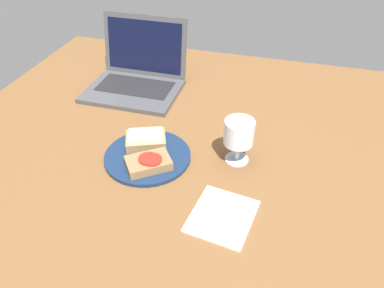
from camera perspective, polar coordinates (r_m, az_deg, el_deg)
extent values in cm
cube|color=brown|center=(101.47, -2.18, -2.76)|extent=(140.00, 140.00, 3.00)
cylinder|color=navy|center=(100.74, -6.79, -1.89)|extent=(23.07, 23.07, 1.07)
cube|color=#937047|center=(95.90, -6.66, -2.90)|extent=(13.22, 12.41, 2.42)
cylinder|color=red|center=(94.47, -6.07, -2.39)|extent=(4.99, 4.99, 0.57)
cylinder|color=red|center=(94.84, -6.68, -2.25)|extent=(5.04, 5.04, 0.60)
cube|color=#A88456|center=(103.46, -7.05, 0.56)|extent=(12.85, 11.20, 2.56)
cube|color=#F4EAB7|center=(102.47, -7.12, 1.31)|extent=(10.88, 9.42, 0.80)
cylinder|color=white|center=(100.40, 6.81, -2.30)|extent=(6.31, 6.31, 0.40)
cylinder|color=white|center=(98.60, 6.93, -1.02)|extent=(1.14, 1.14, 5.34)
cylinder|color=white|center=(95.05, 7.19, 1.78)|extent=(7.78, 7.78, 6.53)
cylinder|color=white|center=(95.70, 7.14, 1.24)|extent=(7.15, 7.15, 4.30)
cube|color=#4C4C51|center=(130.42, -9.00, 7.96)|extent=(30.83, 22.98, 1.48)
cube|color=#232326|center=(131.66, -8.68, 8.70)|extent=(25.28, 12.64, 0.16)
cube|color=#4C4C51|center=(136.57, -7.20, 14.67)|extent=(30.22, 4.47, 20.62)
cube|color=black|center=(136.14, -7.28, 14.58)|extent=(27.13, 3.25, 17.23)
cube|color=white|center=(85.61, 4.63, -10.87)|extent=(15.39, 17.05, 0.40)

